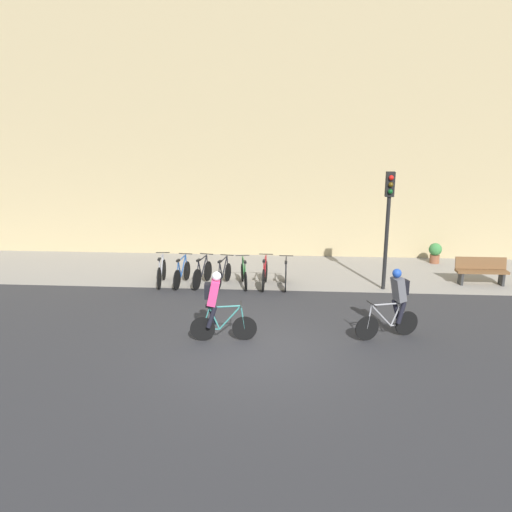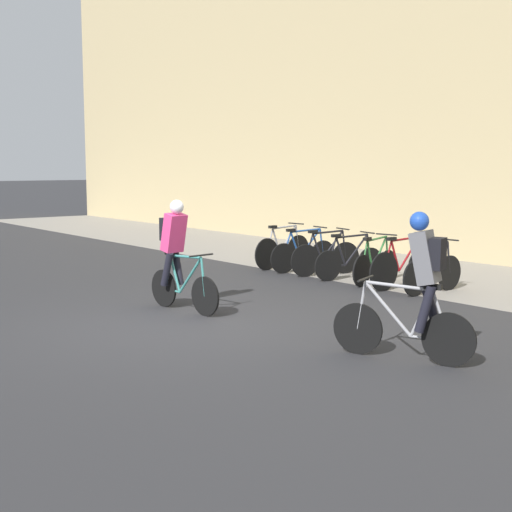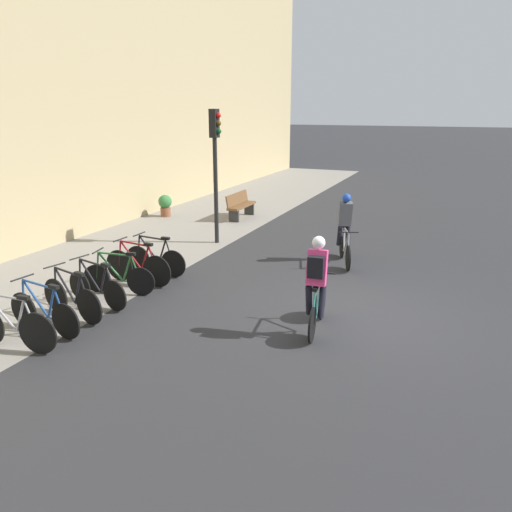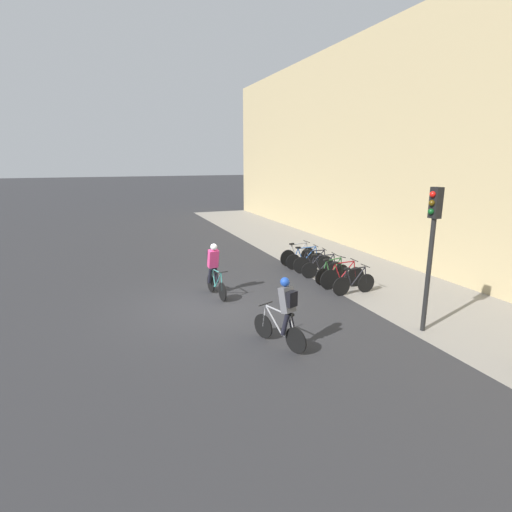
{
  "view_description": "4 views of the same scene",
  "coord_description": "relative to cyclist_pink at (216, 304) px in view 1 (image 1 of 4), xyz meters",
  "views": [
    {
      "loc": [
        0.75,
        -10.62,
        5.03
      ],
      "look_at": [
        -0.21,
        2.78,
        1.57
      ],
      "focal_mm": 35.0,
      "sensor_mm": 36.0,
      "label": 1
    },
    {
      "loc": [
        8.44,
        -5.42,
        2.27
      ],
      "look_at": [
        -0.91,
        2.08,
        0.75
      ],
      "focal_mm": 50.0,
      "sensor_mm": 36.0,
      "label": 2
    },
    {
      "loc": [
        -8.73,
        -1.57,
        3.79
      ],
      "look_at": [
        0.18,
        2.17,
        0.89
      ],
      "focal_mm": 35.0,
      "sensor_mm": 36.0,
      "label": 3
    },
    {
      "loc": [
        11.26,
        -2.72,
        4.39
      ],
      "look_at": [
        -0.18,
        1.71,
        1.41
      ],
      "focal_mm": 28.0,
      "sensor_mm": 36.0,
      "label": 4
    }
  ],
  "objects": [
    {
      "name": "parked_bike_5",
      "position": [
        0.94,
        4.35,
        -0.53
      ],
      "size": [
        0.46,
        1.74,
        0.99
      ],
      "color": "black",
      "rests_on": "ground"
    },
    {
      "name": "parked_bike_6",
      "position": [
        1.62,
        4.35,
        -0.56
      ],
      "size": [
        0.46,
        1.61,
        0.96
      ],
      "color": "black",
      "rests_on": "ground"
    },
    {
      "name": "potted_plant",
      "position": [
        7.27,
        7.7,
        -0.51
      ],
      "size": [
        0.48,
        0.48,
        0.78
      ],
      "color": "brown",
      "rests_on": "ground"
    },
    {
      "name": "cyclist_grey",
      "position": [
        4.34,
        0.53,
        -0.0
      ],
      "size": [
        1.62,
        0.72,
        1.75
      ],
      "color": "black",
      "rests_on": "ground"
    },
    {
      "name": "parked_bike_3",
      "position": [
        -0.42,
        4.35,
        -0.56
      ],
      "size": [
        0.47,
        1.62,
        0.94
      ],
      "color": "black",
      "rests_on": "ground"
    },
    {
      "name": "building_facade",
      "position": [
        1.01,
        8.75,
        4.08
      ],
      "size": [
        44.0,
        0.6,
        10.06
      ],
      "primitive_type": "cube",
      "color": "tan",
      "rests_on": "ground"
    },
    {
      "name": "kerb_strip",
      "position": [
        1.01,
        6.2,
        -0.94
      ],
      "size": [
        44.0,
        4.5,
        0.01
      ],
      "primitive_type": "cube",
      "color": "gray",
      "rests_on": "ground"
    },
    {
      "name": "parked_bike_1",
      "position": [
        -1.79,
        4.35,
        -0.55
      ],
      "size": [
        0.46,
        1.7,
        0.96
      ],
      "color": "black",
      "rests_on": "ground"
    },
    {
      "name": "traffic_light_pole",
      "position": [
        4.76,
        4.34,
        1.64
      ],
      "size": [
        0.26,
        0.3,
        3.74
      ],
      "color": "black",
      "rests_on": "ground"
    },
    {
      "name": "parked_bike_4",
      "position": [
        0.26,
        4.35,
        -0.57
      ],
      "size": [
        0.49,
        1.57,
        0.94
      ],
      "color": "black",
      "rests_on": "ground"
    },
    {
      "name": "cyclist_pink",
      "position": [
        0.0,
        0.0,
        0.0
      ],
      "size": [
        1.62,
        0.48,
        1.74
      ],
      "color": "black",
      "rests_on": "ground"
    },
    {
      "name": "parked_bike_0",
      "position": [
        -2.47,
        4.35,
        -0.53
      ],
      "size": [
        0.46,
        1.72,
        0.99
      ],
      "color": "black",
      "rests_on": "ground"
    },
    {
      "name": "bench",
      "position": [
        8.06,
        5.1,
        -0.48
      ],
      "size": [
        1.64,
        0.44,
        0.89
      ],
      "color": "brown",
      "rests_on": "ground"
    },
    {
      "name": "ground",
      "position": [
        1.01,
        -0.55,
        -0.95
      ],
      "size": [
        200.0,
        200.0,
        0.0
      ],
      "primitive_type": "plane",
      "color": "#2B2B2D"
    },
    {
      "name": "parked_bike_2",
      "position": [
        -1.11,
        4.35,
        -0.55
      ],
      "size": [
        0.49,
        1.64,
        0.97
      ],
      "color": "black",
      "rests_on": "ground"
    }
  ]
}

